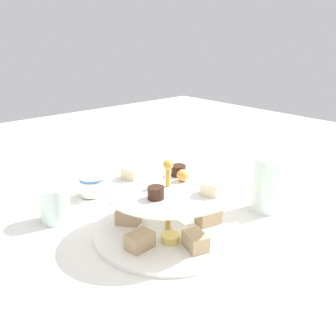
% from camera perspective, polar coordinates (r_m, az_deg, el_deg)
% --- Properties ---
extents(ground_plane, '(2.40, 2.40, 0.00)m').
position_cam_1_polar(ground_plane, '(0.78, 0.00, -9.76)').
color(ground_plane, silver).
extents(tiered_serving_stand, '(0.30, 0.30, 0.16)m').
position_cam_1_polar(tiered_serving_stand, '(0.76, 0.02, -6.84)').
color(tiered_serving_stand, white).
rests_on(tiered_serving_stand, ground_plane).
extents(water_glass_tall_right, '(0.07, 0.07, 0.12)m').
position_cam_1_polar(water_glass_tall_right, '(0.88, 14.52, -2.35)').
color(water_glass_tall_right, silver).
rests_on(water_glass_tall_right, ground_plane).
extents(water_glass_short_left, '(0.06, 0.06, 0.08)m').
position_cam_1_polar(water_glass_short_left, '(0.84, -16.53, -5.17)').
color(water_glass_short_left, silver).
rests_on(water_glass_short_left, ground_plane).
extents(teacup_with_saucer, '(0.09, 0.09, 0.05)m').
position_cam_1_polar(teacup_with_saucer, '(0.95, -11.25, -2.86)').
color(teacup_with_saucer, white).
rests_on(teacup_with_saucer, ground_plane).
extents(butter_knife_left, '(0.02, 0.17, 0.00)m').
position_cam_1_polar(butter_knife_left, '(0.61, 18.01, -20.34)').
color(butter_knife_left, silver).
rests_on(butter_knife_left, ground_plane).
extents(butter_knife_right, '(0.13, 0.13, 0.00)m').
position_cam_1_polar(butter_knife_right, '(1.04, 0.08, -1.61)').
color(butter_knife_right, silver).
rests_on(butter_knife_right, ground_plane).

